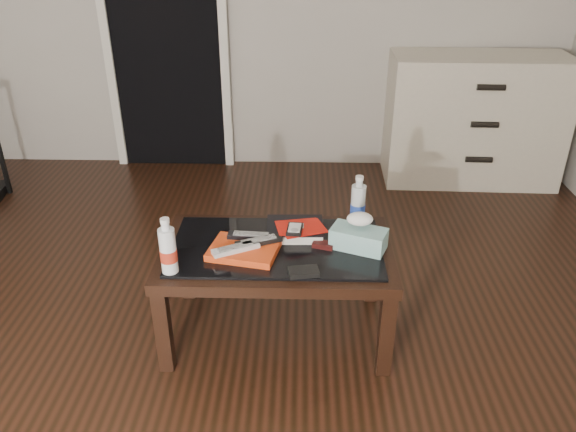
{
  "coord_description": "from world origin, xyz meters",
  "views": [
    {
      "loc": [
        0.59,
        -1.64,
        1.71
      ],
      "look_at": [
        0.53,
        0.54,
        0.55
      ],
      "focal_mm": 35.0,
      "sensor_mm": 36.0,
      "label": 1
    }
  ],
  "objects_px": {
    "water_bottle_right": "(358,200)",
    "tissue_box": "(359,239)",
    "textbook": "(295,229)",
    "dresser": "(473,120)",
    "water_bottle_left": "(168,245)",
    "coffee_table": "(277,258)"
  },
  "relations": [
    {
      "from": "dresser",
      "to": "water_bottle_right",
      "type": "relative_size",
      "value": 5.1
    },
    {
      "from": "dresser",
      "to": "tissue_box",
      "type": "height_order",
      "value": "dresser"
    },
    {
      "from": "coffee_table",
      "to": "tissue_box",
      "type": "relative_size",
      "value": 4.35
    },
    {
      "from": "textbook",
      "to": "tissue_box",
      "type": "height_order",
      "value": "tissue_box"
    },
    {
      "from": "water_bottle_left",
      "to": "water_bottle_right",
      "type": "distance_m",
      "value": 0.88
    },
    {
      "from": "coffee_table",
      "to": "textbook",
      "type": "xyz_separation_m",
      "value": [
        0.08,
        0.1,
        0.09
      ]
    },
    {
      "from": "tissue_box",
      "to": "coffee_table",
      "type": "bearing_deg",
      "value": -159.64
    },
    {
      "from": "coffee_table",
      "to": "water_bottle_right",
      "type": "xyz_separation_m",
      "value": [
        0.36,
        0.21,
        0.18
      ]
    },
    {
      "from": "textbook",
      "to": "water_bottle_right",
      "type": "distance_m",
      "value": 0.32
    },
    {
      "from": "coffee_table",
      "to": "water_bottle_left",
      "type": "relative_size",
      "value": 4.2
    },
    {
      "from": "dresser",
      "to": "water_bottle_left",
      "type": "height_order",
      "value": "dresser"
    },
    {
      "from": "dresser",
      "to": "textbook",
      "type": "bearing_deg",
      "value": -124.64
    },
    {
      "from": "textbook",
      "to": "water_bottle_left",
      "type": "xyz_separation_m",
      "value": [
        -0.49,
        -0.31,
        0.1
      ]
    },
    {
      "from": "coffee_table",
      "to": "textbook",
      "type": "relative_size",
      "value": 4.0
    },
    {
      "from": "dresser",
      "to": "water_bottle_left",
      "type": "bearing_deg",
      "value": -129.26
    },
    {
      "from": "coffee_table",
      "to": "tissue_box",
      "type": "bearing_deg",
      "value": -1.32
    },
    {
      "from": "dresser",
      "to": "water_bottle_left",
      "type": "xyz_separation_m",
      "value": [
        -1.74,
        -2.0,
        0.13
      ]
    },
    {
      "from": "water_bottle_right",
      "to": "tissue_box",
      "type": "height_order",
      "value": "water_bottle_right"
    },
    {
      "from": "dresser",
      "to": "textbook",
      "type": "distance_m",
      "value": 2.1
    },
    {
      "from": "textbook",
      "to": "water_bottle_right",
      "type": "relative_size",
      "value": 1.05
    },
    {
      "from": "dresser",
      "to": "tissue_box",
      "type": "relative_size",
      "value": 5.28
    },
    {
      "from": "water_bottle_right",
      "to": "tissue_box",
      "type": "bearing_deg",
      "value": -93.31
    }
  ]
}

